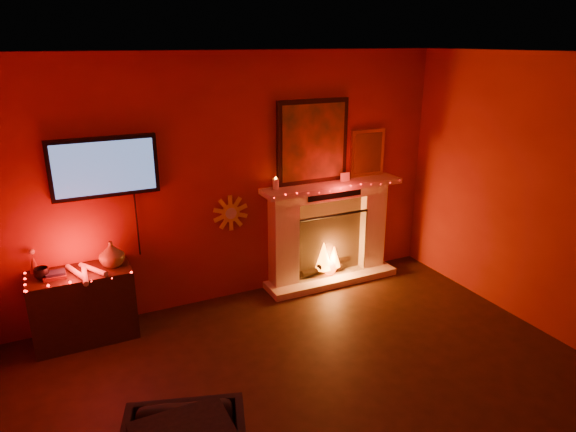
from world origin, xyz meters
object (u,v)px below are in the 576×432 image
object	(u,v)px
tv	(104,168)
fireplace	(329,223)
sunburst_clock	(231,213)
console_table	(84,302)

from	to	relation	value
tv	fireplace	bearing A→B (deg)	-1.50
sunburst_clock	console_table	bearing A→B (deg)	-172.16
sunburst_clock	console_table	size ratio (longest dim) A/B	0.42
fireplace	console_table	world-z (taller)	fireplace
fireplace	console_table	xyz separation A→B (m)	(-2.79, -0.13, -0.34)
tv	console_table	size ratio (longest dim) A/B	1.29
fireplace	console_table	size ratio (longest dim) A/B	2.26
fireplace	tv	bearing A→B (deg)	178.50
fireplace	tv	distance (m)	2.61
sunburst_clock	console_table	world-z (taller)	sunburst_clock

